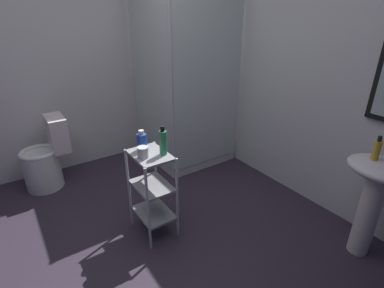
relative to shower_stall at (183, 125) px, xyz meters
The scene contains 11 objects.
ground_plane 1.76m from the shower_stall, 45.99° to the right, with size 4.20×4.20×0.02m, color #322837.
wall_back 1.56m from the shower_stall, 27.80° to the left, with size 4.20×0.14×2.50m.
wall_left 1.60m from the shower_stall, 118.79° to the right, with size 0.10×4.20×2.50m, color silver.
shower_stall is the anchor object (origin of this frame).
pedestal_sink 2.13m from the shower_stall, ahead, with size 0.46×0.37×0.81m.
toilet 1.57m from the shower_stall, 101.11° to the right, with size 0.37×0.49×0.76m.
storage_cart 1.35m from the shower_stall, 43.40° to the right, with size 0.38×0.28×0.74m.
hand_soap_bottle 2.12m from the shower_stall, ahead, with size 0.05×0.05×0.17m.
shampoo_bottle_blue 1.34m from the shower_stall, 46.88° to the right, with size 0.08×0.08×0.17m.
body_wash_bottle_green 1.39m from the shower_stall, 38.92° to the right, with size 0.06×0.06×0.23m.
rinse_cup 1.45m from the shower_stall, 44.71° to the right, with size 0.08×0.08×0.09m, color silver.
Camera 1 is at (1.65, -0.57, 1.75)m, focal length 27.28 mm.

